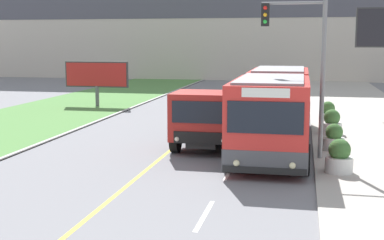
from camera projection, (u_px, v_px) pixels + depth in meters
city_bus at (275, 109)px, 21.79m from camera, size 2.74×12.08×3.00m
dump_truck at (210, 119)px, 21.38m from camera, size 2.58×6.52×2.33m
traffic_light_mast at (305, 54)px, 18.88m from camera, size 2.28×0.32×5.98m
billboard_small at (97, 75)px, 34.69m from camera, size 4.26×0.24×2.93m
planter_round_near at (339, 158)px, 17.11m from camera, size 0.88×0.88×1.10m
planter_round_second at (334, 138)px, 20.64m from camera, size 0.83×0.83×1.03m
planter_round_third at (332, 123)px, 24.16m from camera, size 0.91×0.91×1.13m
planter_round_far at (328, 113)px, 27.70m from camera, size 0.90×0.90×1.08m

